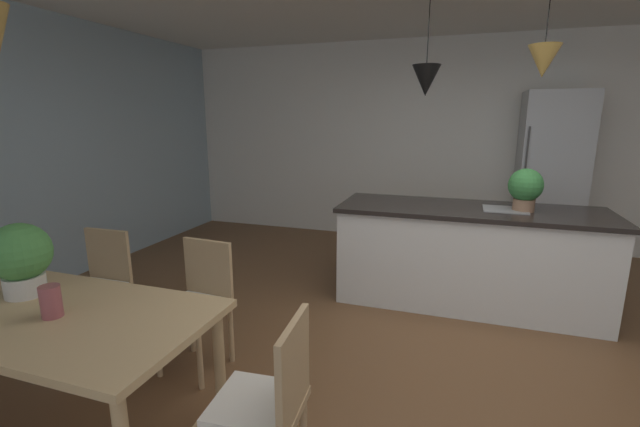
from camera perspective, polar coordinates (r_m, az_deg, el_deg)
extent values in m
cube|color=brown|center=(3.22, 19.01, -19.89)|extent=(10.00, 8.40, 0.04)
cube|color=white|center=(6.00, 19.94, 8.87)|extent=(10.00, 0.12, 2.70)
cube|color=#9EB7C6|center=(4.80, -36.85, 6.28)|extent=(0.06, 8.40, 2.70)
cube|color=tan|center=(2.70, -34.17, -10.87)|extent=(1.90, 0.86, 0.04)
cylinder|color=tan|center=(2.53, -13.38, -19.34)|extent=(0.06, 0.06, 0.70)
cube|color=tan|center=(3.01, -16.71, -12.42)|extent=(0.43, 0.43, 0.04)
cube|color=white|center=(2.99, -16.75, -11.81)|extent=(0.39, 0.39, 0.03)
cube|color=tan|center=(3.05, -14.84, -7.27)|extent=(0.38, 0.06, 0.42)
cylinder|color=tan|center=(2.90, -15.90, -18.40)|extent=(0.04, 0.04, 0.41)
cylinder|color=tan|center=(3.10, -21.03, -16.60)|extent=(0.04, 0.04, 0.41)
cylinder|color=tan|center=(3.13, -11.90, -15.66)|extent=(0.04, 0.04, 0.41)
cylinder|color=tan|center=(3.32, -16.89, -14.23)|extent=(0.04, 0.04, 0.41)
cube|color=tan|center=(3.54, -28.25, -9.53)|extent=(0.41, 0.41, 0.04)
cube|color=white|center=(3.53, -28.31, -9.00)|extent=(0.37, 0.37, 0.03)
cube|color=tan|center=(3.59, -26.62, -5.18)|extent=(0.38, 0.04, 0.42)
cylinder|color=tan|center=(3.41, -27.81, -14.48)|extent=(0.04, 0.04, 0.41)
cylinder|color=tan|center=(3.65, -31.73, -13.18)|extent=(0.04, 0.04, 0.41)
cylinder|color=tan|center=(3.63, -24.00, -12.42)|extent=(0.04, 0.04, 0.41)
cylinder|color=tan|center=(3.85, -27.92, -11.37)|extent=(0.04, 0.04, 0.41)
cube|color=tan|center=(2.07, -8.71, -24.68)|extent=(0.43, 0.43, 0.04)
cube|color=white|center=(2.05, -8.75, -23.90)|extent=(0.39, 0.39, 0.03)
cube|color=tan|center=(1.89, -3.58, -20.17)|extent=(0.06, 0.38, 0.42)
cylinder|color=tan|center=(2.39, -10.96, -25.77)|extent=(0.04, 0.04, 0.41)
cube|color=silver|center=(4.11, 19.22, -5.55)|extent=(2.26, 0.78, 0.88)
cube|color=black|center=(4.00, 19.68, 0.45)|extent=(2.32, 0.84, 0.04)
cube|color=gray|center=(4.01, 23.71, 0.51)|extent=(0.36, 0.30, 0.01)
cube|color=#B2B5B7|center=(5.72, 28.58, 4.32)|extent=(0.71, 0.64, 1.99)
cylinder|color=#4C4C4C|center=(5.34, 25.83, 4.10)|extent=(0.02, 0.02, 1.19)
cylinder|color=black|center=(4.00, 14.45, 22.96)|extent=(0.01, 0.01, 0.57)
cone|color=black|center=(3.94, 14.10, 17.01)|extent=(0.25, 0.25, 0.26)
cylinder|color=black|center=(4.03, 28.48, 22.65)|extent=(0.01, 0.01, 0.45)
cone|color=olive|center=(3.98, 27.91, 17.71)|extent=(0.25, 0.25, 0.25)
cylinder|color=#8C664C|center=(4.02, 25.77, 1.04)|extent=(0.18, 0.18, 0.11)
sphere|color=#387F3D|center=(3.99, 26.01, 3.47)|extent=(0.28, 0.28, 0.28)
cylinder|color=beige|center=(2.88, -34.95, -7.91)|extent=(0.21, 0.21, 0.11)
sphere|color=#478C42|center=(2.83, -35.45, -4.25)|extent=(0.32, 0.32, 0.32)
cylinder|color=#994C51|center=(2.50, -32.55, -9.97)|extent=(0.10, 0.10, 0.16)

